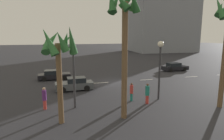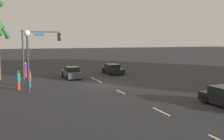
{
  "view_description": "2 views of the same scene",
  "coord_description": "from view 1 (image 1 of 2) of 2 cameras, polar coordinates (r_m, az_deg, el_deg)",
  "views": [
    {
      "loc": [
        6.81,
        24.0,
        6.13
      ],
      "look_at": [
        0.02,
        -0.33,
        1.56
      ],
      "focal_mm": 31.14,
      "sensor_mm": 36.0,
      "label": 1
    },
    {
      "loc": [
        -27.78,
        9.14,
        4.81
      ],
      "look_at": [
        -0.17,
        -0.88,
        1.46
      ],
      "focal_mm": 44.18,
      "sensor_mm": 36.0,
      "label": 2
    }
  ],
  "objects": [
    {
      "name": "lane_stripe_0",
      "position": [
        35.06,
        29.86,
        -1.19
      ],
      "size": [
        2.3,
        0.14,
        0.01
      ],
      "primitive_type": "cube",
      "color": "silver",
      "rests_on": "ground_plane"
    },
    {
      "name": "lane_stripe_3",
      "position": [
        25.28,
        -3.53,
        -3.79
      ],
      "size": [
        2.18,
        0.14,
        0.01
      ],
      "primitive_type": "cube",
      "color": "silver",
      "rests_on": "ground_plane"
    },
    {
      "name": "ground_plane",
      "position": [
        25.69,
        0.25,
        -3.55
      ],
      "size": [
        220.0,
        220.0,
        0.0
      ],
      "primitive_type": "plane",
      "color": "#28282D"
    },
    {
      "name": "lane_stripe_2",
      "position": [
        27.38,
        10.09,
        -2.84
      ],
      "size": [
        1.91,
        0.14,
        0.01
      ],
      "primitive_type": "cube",
      "color": "silver",
      "rests_on": "ground_plane"
    },
    {
      "name": "car_1",
      "position": [
        22.31,
        -10.89,
        -4.13
      ],
      "size": [
        4.21,
        1.87,
        1.43
      ],
      "color": "#474C51",
      "rests_on": "ground_plane"
    },
    {
      "name": "pedestrian_0",
      "position": [
        18.36,
        5.74,
        -6.26
      ],
      "size": [
        0.36,
        0.36,
        1.74
      ],
      "color": "#1E7266",
      "rests_on": "ground_plane"
    },
    {
      "name": "palm_tree_1",
      "position": [
        13.88,
        3.56,
        13.96
      ],
      "size": [
        2.57,
        2.53,
        9.41
      ],
      "color": "brown",
      "rests_on": "ground_plane"
    },
    {
      "name": "streetlamp",
      "position": [
        18.7,
        13.93,
        3.27
      ],
      "size": [
        0.56,
        0.56,
        5.57
      ],
      "color": "#2D2D33",
      "rests_on": "ground_plane"
    },
    {
      "name": "pedestrian_1",
      "position": [
        17.84,
        10.33,
        -6.68
      ],
      "size": [
        0.52,
        0.52,
        1.87
      ],
      "color": "#BF3833",
      "rests_on": "ground_plane"
    },
    {
      "name": "car_2",
      "position": [
        35.4,
        17.91,
        0.82
      ],
      "size": [
        4.53,
        1.9,
        1.38
      ],
      "color": "black",
      "rests_on": "ground_plane"
    },
    {
      "name": "lane_stripe_4",
      "position": [
        24.92,
        -8.82,
        -4.1
      ],
      "size": [
        2.04,
        0.14,
        0.01
      ],
      "primitive_type": "cube",
      "color": "silver",
      "rests_on": "ground_plane"
    },
    {
      "name": "car_0",
      "position": [
        28.31,
        -16.69,
        -1.43
      ],
      "size": [
        4.38,
        1.95,
        1.32
      ],
      "color": "black",
      "rests_on": "ground_plane"
    },
    {
      "name": "palm_tree_3",
      "position": [
        13.37,
        -15.29,
        5.75
      ],
      "size": [
        2.58,
        2.78,
        6.77
      ],
      "color": "brown",
      "rests_on": "ground_plane"
    },
    {
      "name": "traffic_signal",
      "position": [
        17.75,
        -11.46,
        3.01
      ],
      "size": [
        0.4,
        4.52,
        5.84
      ],
      "color": "#38383D",
      "rests_on": "ground_plane"
    },
    {
      "name": "building_2",
      "position": [
        76.72,
        14.38,
        12.04
      ],
      "size": [
        22.37,
        17.26,
        17.88
      ],
      "primitive_type": "cube",
      "rotation": [
        0.0,
        0.0,
        -0.04
      ],
      "color": "gray",
      "rests_on": "ground_plane"
    },
    {
      "name": "pedestrian_2",
      "position": [
        17.17,
        -19.23,
        -7.7
      ],
      "size": [
        0.44,
        0.44,
        1.89
      ],
      "color": "#BF3833",
      "rests_on": "ground_plane"
    },
    {
      "name": "lane_stripe_1",
      "position": [
        31.2,
        22.28,
        -1.85
      ],
      "size": [
        2.11,
        0.14,
        0.01
      ],
      "primitive_type": "cube",
      "color": "silver",
      "rests_on": "ground_plane"
    }
  ]
}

